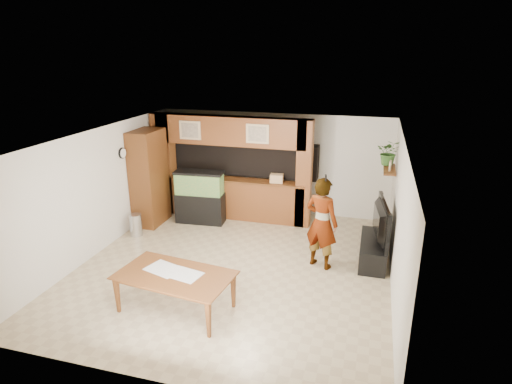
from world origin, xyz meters
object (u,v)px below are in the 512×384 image
(pantry_cabinet, at_px, (149,178))
(aquarium, at_px, (200,198))
(television, at_px, (376,221))
(person, at_px, (322,223))
(dining_table, at_px, (175,293))

(pantry_cabinet, height_order, aquarium, pantry_cabinet)
(television, relative_size, person, 0.77)
(aquarium, xyz_separation_m, television, (4.19, -0.97, 0.23))
(television, distance_m, dining_table, 4.16)
(aquarium, distance_m, person, 3.51)
(pantry_cabinet, relative_size, person, 1.26)
(person, bearing_deg, pantry_cabinet, 7.22)
(person, bearing_deg, television, -132.20)
(aquarium, distance_m, dining_table, 3.83)
(pantry_cabinet, xyz_separation_m, television, (5.35, -0.63, -0.28))
(aquarium, bearing_deg, dining_table, -78.00)
(pantry_cabinet, distance_m, aquarium, 1.32)
(pantry_cabinet, height_order, dining_table, pantry_cabinet)
(dining_table, bearing_deg, aquarium, 113.31)
(pantry_cabinet, height_order, person, pantry_cabinet)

